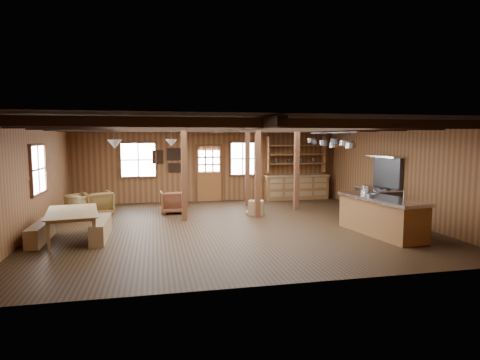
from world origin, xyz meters
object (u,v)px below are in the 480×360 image
object	(u,v)px
kitchen_island	(381,215)
armchair_a	(98,203)
dining_table	(75,226)
armchair_b	(173,202)
commercial_range	(379,197)
armchair_c	(83,205)

from	to	relation	value
kitchen_island	armchair_a	xyz separation A→B (m)	(-7.25, 4.09, -0.11)
dining_table	armchair_a	xyz separation A→B (m)	(0.13, 3.10, 0.02)
armchair_b	armchair_a	bearing A→B (deg)	-5.49
dining_table	armchair_a	size ratio (longest dim) A/B	2.43
commercial_range	dining_table	xyz separation A→B (m)	(-8.55, -1.07, -0.26)
commercial_range	armchair_b	xyz separation A→B (m)	(-6.12, 1.92, -0.25)
kitchen_island	armchair_a	bearing A→B (deg)	142.18
kitchen_island	dining_table	bearing A→B (deg)	163.94
kitchen_island	armchair_c	size ratio (longest dim) A/B	3.36
armchair_a	kitchen_island	bearing A→B (deg)	128.01
kitchen_island	commercial_range	size ratio (longest dim) A/B	1.39
armchair_b	armchair_c	distance (m)	2.73
commercial_range	kitchen_island	bearing A→B (deg)	-119.55
commercial_range	armchair_a	distance (m)	8.67
commercial_range	dining_table	size ratio (longest dim) A/B	0.94
commercial_range	armchair_c	size ratio (longest dim) A/B	2.41
dining_table	armchair_b	distance (m)	3.84
dining_table	armchair_a	bearing A→B (deg)	-11.53
dining_table	armchair_a	world-z (taller)	armchair_a
armchair_a	armchair_c	xyz separation A→B (m)	(-0.43, -0.12, -0.02)
kitchen_island	dining_table	xyz separation A→B (m)	(-7.38, 0.99, -0.13)
armchair_b	dining_table	bearing A→B (deg)	48.26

